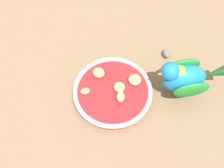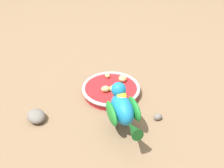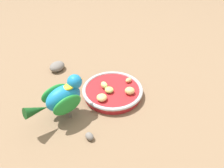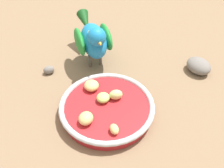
# 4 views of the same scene
# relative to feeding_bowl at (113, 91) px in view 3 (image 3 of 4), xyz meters

# --- Properties ---
(ground_plane) EXTENTS (4.00, 4.00, 0.00)m
(ground_plane) POSITION_rel_feeding_bowl_xyz_m (0.03, 0.03, -0.02)
(ground_plane) COLOR #7A6047
(feeding_bowl) EXTENTS (0.22, 0.22, 0.03)m
(feeding_bowl) POSITION_rel_feeding_bowl_xyz_m (0.00, 0.00, 0.00)
(feeding_bowl) COLOR #AD1E23
(feeding_bowl) RESTS_ON ground_plane
(apple_piece_0) EXTENTS (0.04, 0.04, 0.02)m
(apple_piece_0) POSITION_rel_feeding_bowl_xyz_m (-0.02, -0.00, 0.02)
(apple_piece_0) COLOR #B2CC66
(apple_piece_0) RESTS_ON feeding_bowl
(apple_piece_1) EXTENTS (0.03, 0.02, 0.02)m
(apple_piece_1) POSITION_rel_feeding_bowl_xyz_m (0.07, -0.01, 0.02)
(apple_piece_1) COLOR tan
(apple_piece_1) RESTS_ON feeding_bowl
(apple_piece_2) EXTENTS (0.05, 0.05, 0.02)m
(apple_piece_2) POSITION_rel_feeding_bowl_xyz_m (-0.07, -0.01, 0.02)
(apple_piece_2) COLOR tan
(apple_piece_2) RESTS_ON feeding_bowl
(apple_piece_3) EXTENTS (0.03, 0.03, 0.02)m
(apple_piece_3) POSITION_rel_feeding_bowl_xyz_m (-0.01, 0.02, 0.02)
(apple_piece_3) COLOR #C6D17A
(apple_piece_3) RESTS_ON feeding_bowl
(apple_piece_4) EXTENTS (0.05, 0.05, 0.02)m
(apple_piece_4) POSITION_rel_feeding_bowl_xyz_m (0.02, -0.06, 0.02)
(apple_piece_4) COLOR tan
(apple_piece_4) RESTS_ON feeding_bowl
(parrot) EXTENTS (0.20, 0.10, 0.14)m
(parrot) POSITION_rel_feeding_bowl_xyz_m (-0.18, 0.03, 0.06)
(parrot) COLOR #59544C
(parrot) RESTS_ON ground_plane
(rock_large) EXTENTS (0.08, 0.07, 0.04)m
(rock_large) POSITION_rel_feeding_bowl_xyz_m (-0.05, 0.28, 0.00)
(rock_large) COLOR slate
(rock_large) RESTS_ON ground_plane
(pebble_0) EXTENTS (0.02, 0.03, 0.02)m
(pebble_0) POSITION_rel_feeding_bowl_xyz_m (-0.19, -0.09, -0.01)
(pebble_0) COLOR slate
(pebble_0) RESTS_ON ground_plane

